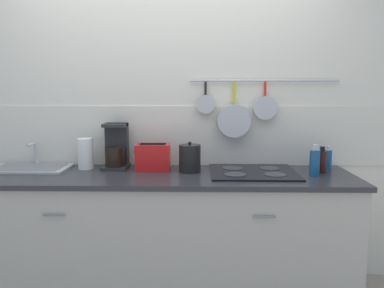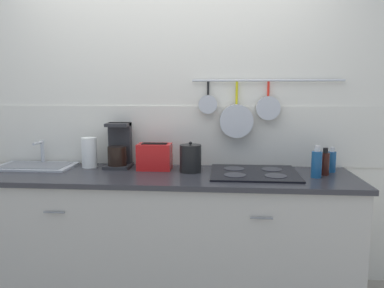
{
  "view_description": "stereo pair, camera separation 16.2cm",
  "coord_description": "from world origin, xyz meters",
  "views": [
    {
      "loc": [
        0.25,
        -2.57,
        1.5
      ],
      "look_at": [
        0.2,
        0.0,
        1.13
      ],
      "focal_mm": 35.0,
      "sensor_mm": 36.0,
      "label": 1
    },
    {
      "loc": [
        0.42,
        -2.56,
        1.5
      ],
      "look_at": [
        0.2,
        0.0,
        1.13
      ],
      "focal_mm": 35.0,
      "sensor_mm": 36.0,
      "label": 2
    }
  ],
  "objects": [
    {
      "name": "sink_basin",
      "position": [
        -1.01,
        0.15,
        0.93
      ],
      "size": [
        0.58,
        0.34,
        0.19
      ],
      "color": "#B7BABF",
      "rests_on": "countertop"
    },
    {
      "name": "bottle_cooking_wine",
      "position": [
        1.2,
        0.16,
        0.99
      ],
      "size": [
        0.06,
        0.06,
        0.18
      ],
      "color": "navy",
      "rests_on": "countertop"
    },
    {
      "name": "coffee_maker",
      "position": [
        -0.38,
        0.21,
        1.05
      ],
      "size": [
        0.19,
        0.21,
        0.34
      ],
      "color": "#262628",
      "rests_on": "countertop"
    },
    {
      "name": "paper_towel_roll",
      "position": [
        -0.6,
        0.18,
        1.03
      ],
      "size": [
        0.11,
        0.11,
        0.23
      ],
      "color": "white",
      "rests_on": "countertop"
    },
    {
      "name": "cabinet_base",
      "position": [
        0.0,
        -0.0,
        0.44
      ],
      "size": [
        2.64,
        0.64,
        0.88
      ],
      "color": "#B7B2A8",
      "rests_on": "ground_plane"
    },
    {
      "name": "kettle",
      "position": [
        0.19,
        0.08,
        1.01
      ],
      "size": [
        0.16,
        0.16,
        0.22
      ],
      "color": "black",
      "rests_on": "countertop"
    },
    {
      "name": "bottle_hot_sauce",
      "position": [
        1.05,
        -0.02,
        1.01
      ],
      "size": [
        0.07,
        0.07,
        0.22
      ],
      "color": "navy",
      "rests_on": "countertop"
    },
    {
      "name": "cooktop",
      "position": [
        0.64,
        0.06,
        0.92
      ],
      "size": [
        0.61,
        0.52,
        0.01
      ],
      "color": "black",
      "rests_on": "countertop"
    },
    {
      "name": "bottle_dish_soap",
      "position": [
        1.13,
        0.06,
        1.0
      ],
      "size": [
        0.06,
        0.06,
        0.19
      ],
      "color": "#33140F",
      "rests_on": "countertop"
    },
    {
      "name": "countertop",
      "position": [
        0.0,
        0.0,
        0.9
      ],
      "size": [
        2.68,
        0.66,
        0.03
      ],
      "color": "#2D2D33",
      "rests_on": "cabinet_base"
    },
    {
      "name": "wall_back",
      "position": [
        0.0,
        0.37,
        1.27
      ],
      "size": [
        7.2,
        0.16,
        2.6
      ],
      "color": "silver",
      "rests_on": "ground_plane"
    },
    {
      "name": "toaster",
      "position": [
        -0.09,
        0.14,
        1.01
      ],
      "size": [
        0.26,
        0.16,
        0.2
      ],
      "color": "red",
      "rests_on": "countertop"
    }
  ]
}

